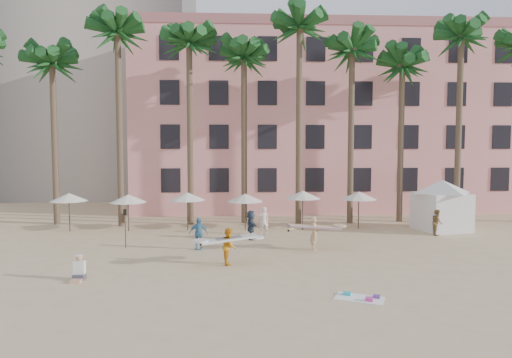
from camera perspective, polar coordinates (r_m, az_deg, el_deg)
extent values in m
plane|color=#D1B789|center=(19.83, 2.55, -12.84)|extent=(120.00, 120.00, 0.00)
cube|color=pink|center=(45.81, 8.33, 6.78)|extent=(35.00, 14.00, 16.00)
cylinder|color=brown|center=(36.85, -23.87, 4.06)|extent=(0.44, 0.44, 12.00)
cylinder|color=brown|center=(34.42, -16.69, 5.92)|extent=(0.44, 0.44, 14.00)
cylinder|color=brown|center=(34.07, -8.25, 5.65)|extent=(0.44, 0.44, 13.50)
cylinder|color=brown|center=(34.41, -1.49, 4.84)|extent=(0.44, 0.44, 12.50)
cylinder|color=brown|center=(33.77, 5.39, 6.54)|extent=(0.44, 0.44, 14.50)
cylinder|color=brown|center=(35.03, 11.78, 5.15)|extent=(0.44, 0.44, 13.00)
cylinder|color=brown|center=(36.70, 17.64, 4.21)|extent=(0.44, 0.44, 12.00)
cylinder|color=brown|center=(37.40, 23.99, 5.58)|extent=(0.44, 0.44, 14.00)
cylinder|color=#332B23|center=(33.65, -22.29, -3.98)|extent=(0.07, 0.07, 2.50)
cone|color=white|center=(33.52, -22.34, -2.11)|extent=(2.50, 2.50, 0.55)
cylinder|color=#332B23|center=(32.44, -15.66, -4.20)|extent=(0.07, 0.07, 2.40)
cone|color=white|center=(32.31, -15.69, -2.36)|extent=(2.50, 2.50, 0.55)
cylinder|color=#332B23|center=(31.98, -8.56, -4.12)|extent=(0.07, 0.07, 2.50)
cone|color=white|center=(31.85, -8.58, -2.16)|extent=(2.50, 2.50, 0.55)
cylinder|color=#332B23|center=(31.74, -1.35, -4.23)|extent=(0.07, 0.07, 2.40)
cone|color=white|center=(31.60, -1.36, -2.35)|extent=(2.50, 2.50, 0.55)
cylinder|color=#332B23|center=(31.97, 5.85, -4.01)|extent=(0.07, 0.07, 2.60)
cone|color=white|center=(31.83, 5.87, -1.96)|extent=(2.50, 2.50, 0.55)
cylinder|color=#332B23|center=(33.01, 12.70, -3.92)|extent=(0.07, 0.07, 2.50)
cone|color=white|center=(32.88, 12.73, -2.02)|extent=(2.50, 2.50, 0.55)
cube|color=silver|center=(34.04, 22.15, -3.80)|extent=(3.54, 3.54, 2.60)
cone|color=silver|center=(33.85, 22.23, -0.86)|extent=(5.31, 5.31, 0.90)
cube|color=white|center=(18.33, 12.79, -14.32)|extent=(2.05, 1.66, 0.02)
cube|color=#2AABB8|center=(18.58, 11.33, -13.85)|extent=(0.38, 0.35, 0.10)
cube|color=#D63B97|center=(18.07, 13.98, -14.39)|extent=(0.35, 0.32, 0.12)
cube|color=#613B8D|center=(18.52, 14.83, -14.00)|extent=(0.36, 0.38, 0.08)
imported|color=tan|center=(25.86, 7.30, -6.74)|extent=(0.60, 0.77, 1.88)
cube|color=#CEB580|center=(25.79, 7.31, -5.92)|extent=(3.10, 1.24, 0.36)
imported|color=orange|center=(22.62, -3.40, -8.38)|extent=(0.73, 0.91, 1.79)
cube|color=silver|center=(22.55, -3.40, -7.49)|extent=(2.92, 1.50, 0.30)
imported|color=#2E3D52|center=(28.51, -0.63, -5.76)|extent=(0.64, 1.72, 1.82)
imported|color=silver|center=(29.98, 0.95, -5.25)|extent=(0.74, 0.56, 1.84)
imported|color=olive|center=(32.16, 21.70, -5.04)|extent=(0.82, 0.95, 1.70)
imported|color=#4C8CB3|center=(25.96, -7.21, -6.77)|extent=(1.08, 0.48, 1.82)
cylinder|color=black|center=(27.22, -16.03, -6.09)|extent=(0.04, 0.04, 2.10)
cube|color=black|center=(27.06, -16.07, -4.00)|extent=(0.18, 0.03, 0.35)
cube|color=#3F3F4C|center=(21.59, -21.23, -11.35)|extent=(0.48, 0.45, 0.25)
cube|color=tan|center=(21.27, -21.55, -11.77)|extent=(0.42, 0.48, 0.13)
cube|color=white|center=(21.54, -21.21, -10.28)|extent=(0.47, 0.28, 0.58)
sphere|color=tan|center=(21.44, -21.24, -9.18)|extent=(0.25, 0.25, 0.25)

